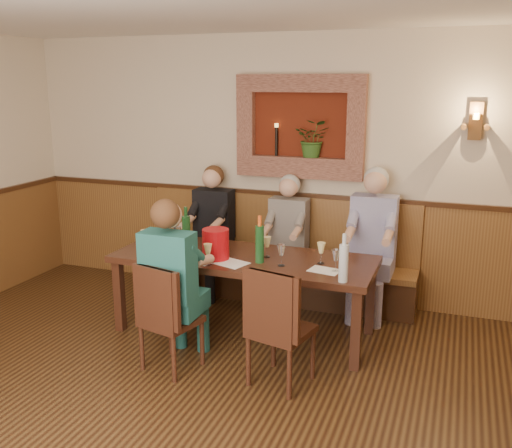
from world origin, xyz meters
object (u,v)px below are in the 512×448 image
(spittoon_bucket, at_px, (216,244))
(person_bench_mid, at_px, (286,252))
(person_bench_right, at_px, (371,255))
(person_chair_front, at_px, (175,297))
(chair_near_left, at_px, (170,338))
(person_bench_left, at_px, (211,242))
(dining_table, at_px, (244,264))
(wine_bottle_green_a, at_px, (260,243))
(water_bottle, at_px, (344,262))
(chair_near_right, at_px, (280,350))
(wine_bottle_green_b, at_px, (186,232))
(bench, at_px, (275,269))

(spittoon_bucket, bearing_deg, person_bench_mid, 70.33)
(person_bench_right, relative_size, person_chair_front, 1.05)
(chair_near_left, bearing_deg, person_bench_mid, 88.72)
(person_chair_front, bearing_deg, person_bench_left, 104.20)
(dining_table, xyz_separation_m, wine_bottle_green_a, (0.20, -0.13, 0.25))
(dining_table, bearing_deg, wine_bottle_green_a, -32.91)
(wine_bottle_green_a, bearing_deg, spittoon_bucket, -175.19)
(water_bottle, bearing_deg, chair_near_right, -132.99)
(wine_bottle_green_a, bearing_deg, person_bench_mid, 92.91)
(spittoon_bucket, bearing_deg, dining_table, 38.19)
(wine_bottle_green_b, xyz_separation_m, water_bottle, (1.58, -0.37, -0.01))
(person_bench_left, relative_size, wine_bottle_green_a, 3.36)
(dining_table, distance_m, person_chair_front, 0.84)
(chair_near_left, height_order, person_bench_left, person_bench_left)
(wine_bottle_green_b, relative_size, water_bottle, 1.05)
(chair_near_right, xyz_separation_m, person_bench_left, (-1.32, 1.63, 0.31))
(dining_table, xyz_separation_m, spittoon_bucket, (-0.21, -0.16, 0.21))
(person_bench_left, bearing_deg, wine_bottle_green_a, -46.55)
(person_bench_mid, relative_size, person_chair_front, 0.96)
(spittoon_bucket, bearing_deg, chair_near_left, -98.38)
(chair_near_left, bearing_deg, person_chair_front, 101.04)
(chair_near_left, relative_size, person_bench_mid, 0.67)
(chair_near_left, xyz_separation_m, person_bench_left, (-0.40, 1.71, 0.32))
(wine_bottle_green_a, height_order, water_bottle, wine_bottle_green_a)
(person_bench_right, height_order, water_bottle, person_bench_right)
(person_bench_left, distance_m, person_chair_front, 1.67)
(person_bench_mid, bearing_deg, chair_near_right, -74.47)
(person_bench_right, relative_size, water_bottle, 3.77)
(person_chair_front, distance_m, water_bottle, 1.40)
(person_bench_mid, xyz_separation_m, wine_bottle_green_a, (0.05, -0.97, 0.36))
(bench, distance_m, spittoon_bucket, 1.26)
(dining_table, distance_m, wine_bottle_green_a, 0.35)
(person_bench_left, bearing_deg, spittoon_bucket, -63.09)
(chair_near_left, relative_size, person_bench_right, 0.61)
(bench, xyz_separation_m, wine_bottle_green_b, (-0.59, -0.94, 0.60))
(chair_near_left, height_order, person_chair_front, person_chair_front)
(dining_table, bearing_deg, chair_near_left, -109.74)
(chair_near_left, distance_m, wine_bottle_green_b, 1.13)
(spittoon_bucket, bearing_deg, water_bottle, -9.77)
(person_bench_left, bearing_deg, dining_table, -49.47)
(person_bench_mid, xyz_separation_m, person_chair_front, (-0.46, -1.62, 0.03))
(chair_near_right, xyz_separation_m, wine_bottle_green_a, (-0.40, 0.66, 0.64))
(chair_near_right, xyz_separation_m, person_bench_mid, (-0.45, 1.63, 0.28))
(chair_near_right, relative_size, wine_bottle_green_b, 2.33)
(person_bench_right, bearing_deg, chair_near_right, -104.85)
(person_chair_front, distance_m, spittoon_bucket, 0.69)
(chair_near_left, height_order, wine_bottle_green_a, wine_bottle_green_a)
(bench, bearing_deg, dining_table, -90.00)
(bench, xyz_separation_m, person_bench_right, (1.03, -0.11, 0.30))
(spittoon_bucket, bearing_deg, person_bench_right, 38.79)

